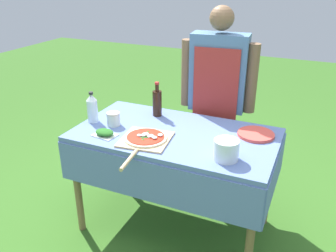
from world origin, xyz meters
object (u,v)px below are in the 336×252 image
Objects in this scene: oil_bottle at (157,103)px; sauce_jar at (113,120)px; water_bottle at (92,108)px; mixing_tub at (226,150)px; person_cook at (217,91)px; prep_table at (175,146)px; pizza_on_peel at (145,139)px; herb_container at (105,133)px; plate_stack at (256,134)px.

sauce_jar is at bearing -125.16° from oil_bottle.
mixing_tub is (1.04, -0.15, -0.04)m from water_bottle.
person_cook is 0.83m from mixing_tub.
water_bottle is 2.34× the size of sauce_jar.
mixing_tub is at bearing -27.33° from prep_table.
sauce_jar is (0.17, 0.00, -0.06)m from water_bottle.
prep_table is 0.62m from person_cook.
person_cook is 10.55× the size of mixing_tub.
pizza_on_peel reaches higher than prep_table.
person_cook is 5.99× the size of oil_bottle.
herb_container reaches higher than prep_table.
mixing_tub reaches higher than plate_stack.
oil_bottle reaches higher than plate_stack.
herb_container is at bearing 50.32° from person_cook.
herb_container is 1.13× the size of mixing_tub.
person_cook is 0.85m from sauce_jar.
oil_bottle reaches higher than water_bottle.
pizza_on_peel is 0.54m from mixing_tub.
pizza_on_peel is (-0.25, -0.76, -0.13)m from person_cook.
pizza_on_peel is at bearing 7.19° from herb_container.
pizza_on_peel is 0.52m from water_bottle.
water_bottle is 1.34× the size of herb_container.
water_bottle is 0.18m from sauce_jar.
oil_bottle is at bearing 54.84° from sauce_jar.
sauce_jar reaches higher than plate_stack.
sauce_jar is at bearing -171.80° from prep_table.
plate_stack is (0.39, -0.38, -0.13)m from person_cook.
plate_stack is 0.99m from sauce_jar.
water_bottle reaches higher than plate_stack.
prep_table is 8.17× the size of herb_container.
person_cook reaches higher than sauce_jar.
pizza_on_peel is at bearing -14.90° from water_bottle.
sauce_jar is at bearing 41.87° from person_cook.
prep_table is 14.27× the size of sauce_jar.
pizza_on_peel is (-0.13, -0.20, 0.12)m from prep_table.
sauce_jar is at bearing 150.28° from pizza_on_peel.
mixing_tub is at bearing 1.38° from herb_container.
person_cook is at bearing 39.95° from water_bottle.
oil_bottle is at bearing 98.08° from pizza_on_peel.
person_cook is 6.95× the size of water_bottle.
mixing_tub is at bearing 105.10° from person_cook.
prep_table is 0.49m from herb_container.
pizza_on_peel is 0.29m from herb_container.
prep_table is at bearing 152.67° from mixing_tub.
water_bottle is at bearing -179.20° from sauce_jar.
water_bottle is 1.05m from mixing_tub.
person_cook is at bearing 77.35° from prep_table.
mixing_tub is (0.83, 0.02, 0.04)m from herb_container.
sauce_jar reaches higher than prep_table.
herb_container is (-0.29, -0.04, 0.01)m from pizza_on_peel.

